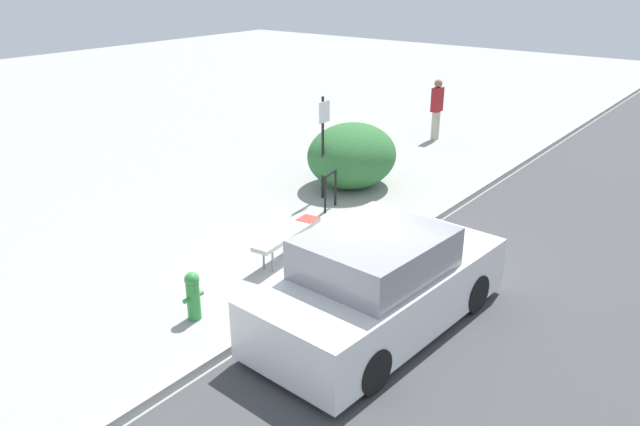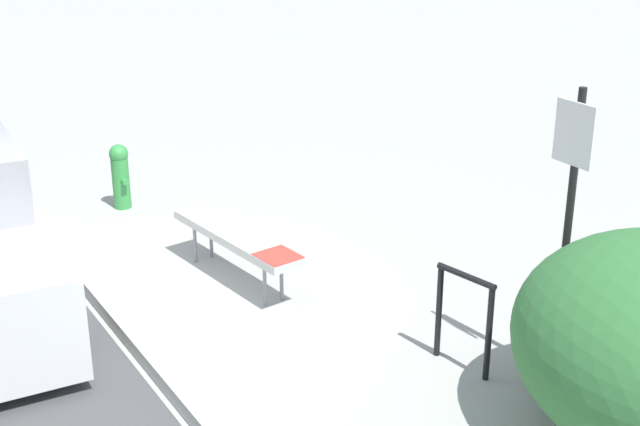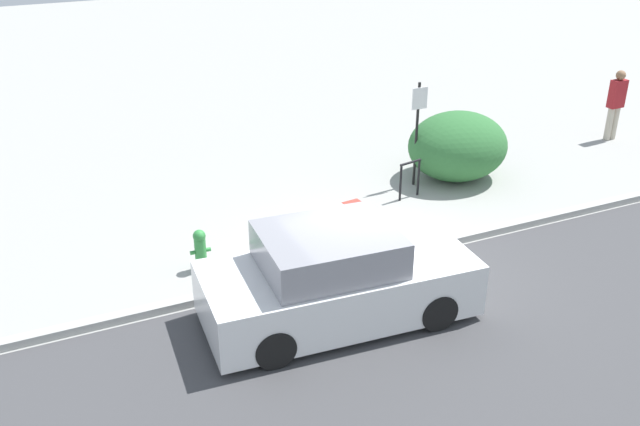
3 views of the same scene
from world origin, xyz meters
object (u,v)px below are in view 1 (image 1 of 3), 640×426
object	(u,v)px
bike_rack	(330,187)
fire_hydrant	(193,294)
bench	(288,234)
pedestrian	(437,108)
sign_post	(323,138)
parked_car_near	(380,285)

from	to	relation	value
bike_rack	fire_hydrant	size ratio (longest dim) A/B	1.08
bench	pedestrian	xyz separation A→B (m)	(8.89, 1.76, 0.51)
sign_post	parked_car_near	bearing A→B (deg)	-134.06
sign_post	parked_car_near	size ratio (longest dim) A/B	0.54
bench	sign_post	world-z (taller)	sign_post
bench	pedestrian	size ratio (longest dim) A/B	0.99
pedestrian	fire_hydrant	bearing A→B (deg)	-171.12
bench	sign_post	distance (m)	3.25
bench	bike_rack	xyz separation A→B (m)	(2.35, 0.81, 0.06)
fire_hydrant	parked_car_near	bearing A→B (deg)	-56.90
sign_post	pedestrian	size ratio (longest dim) A/B	1.28
bench	fire_hydrant	size ratio (longest dim) A/B	2.31
sign_post	parked_car_near	distance (m)	5.48
bench	bike_rack	size ratio (longest dim) A/B	2.14
bench	sign_post	size ratio (longest dim) A/B	0.77
bike_rack	pedestrian	distance (m)	6.62
fire_hydrant	pedestrian	world-z (taller)	pedestrian
bike_rack	pedestrian	xyz separation A→B (m)	(6.54, 0.95, 0.46)
parked_car_near	sign_post	bearing A→B (deg)	49.70
fire_hydrant	sign_post	bearing A→B (deg)	17.07
fire_hydrant	bike_rack	bearing A→B (deg)	12.59
sign_post	fire_hydrant	world-z (taller)	sign_post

